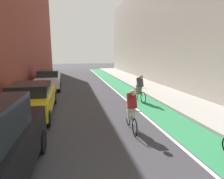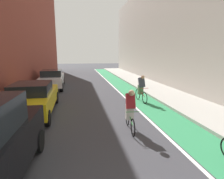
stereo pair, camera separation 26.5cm
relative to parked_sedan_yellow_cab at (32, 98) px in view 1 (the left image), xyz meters
name	(u,v)px [view 1 (the left image)]	position (x,y,z in m)	size (l,w,h in m)	color
ground_plane	(86,92)	(2.89, 4.88, -0.79)	(79.57, 79.57, 0.00)	#38383D
bike_lane_paint	(120,86)	(6.03, 6.88, -0.79)	(1.60, 36.17, 0.00)	#2D8451
lane_divider_stripe	(110,86)	(5.13, 6.88, -0.79)	(0.12, 36.17, 0.00)	white
sidewalk_right	(143,84)	(8.21, 6.88, -0.72)	(2.75, 36.17, 0.14)	#A8A59E
building_facade_right	(161,30)	(10.78, 8.88, 4.36)	(2.40, 32.17, 10.30)	#B2ADA3
parked_sedan_yellow_cab	(32,98)	(0.00, 0.00, 0.00)	(1.95, 4.71, 1.53)	yellow
parked_sedan_white	(49,79)	(0.00, 6.96, 0.00)	(1.99, 4.85, 1.53)	silver
cyclist_mid	(131,110)	(4.00, -2.73, 0.02)	(0.48, 1.69, 1.60)	black
cyclist_trailing	(140,88)	(5.83, 1.34, 0.02)	(0.48, 1.73, 1.62)	black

